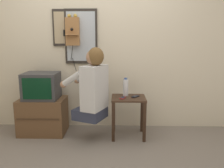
# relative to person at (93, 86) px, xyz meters

# --- Properties ---
(ground_plane) EXTENTS (14.00, 14.00, 0.00)m
(ground_plane) POSITION_rel_person_xyz_m (-0.01, -0.44, -0.74)
(ground_plane) COLOR slate
(wall_back) EXTENTS (6.80, 0.05, 2.55)m
(wall_back) POSITION_rel_person_xyz_m (-0.01, 0.55, 0.54)
(wall_back) COLOR beige
(wall_back) RESTS_ON ground_plane
(side_table) EXTENTS (0.46, 0.40, 0.56)m
(side_table) POSITION_rel_person_xyz_m (0.47, 0.13, -0.32)
(side_table) COLOR #382316
(side_table) RESTS_ON ground_plane
(person) EXTENTS (0.62, 0.55, 0.94)m
(person) POSITION_rel_person_xyz_m (0.00, 0.00, 0.00)
(person) COLOR #2D3347
(person) RESTS_ON ground_plane
(tv_stand) EXTENTS (0.64, 0.45, 0.51)m
(tv_stand) POSITION_rel_person_xyz_m (-0.75, 0.23, -0.48)
(tv_stand) COLOR brown
(tv_stand) RESTS_ON ground_plane
(television) EXTENTS (0.47, 0.40, 0.37)m
(television) POSITION_rel_person_xyz_m (-0.74, 0.23, -0.05)
(television) COLOR #38383A
(television) RESTS_ON tv_stand
(wall_phone_antique) EXTENTS (0.24, 0.19, 0.82)m
(wall_phone_antique) POSITION_rel_person_xyz_m (-0.33, 0.47, 0.71)
(wall_phone_antique) COLOR #9E6B3D
(framed_picture) EXTENTS (0.32, 0.03, 0.52)m
(framed_picture) POSITION_rel_person_xyz_m (-0.46, 0.51, 0.76)
(framed_picture) COLOR #2D2823
(wall_mirror) EXTENTS (0.47, 0.04, 0.78)m
(wall_mirror) POSITION_rel_person_xyz_m (-0.21, 0.51, 0.63)
(wall_mirror) COLOR #2D2823
(cell_phone_held) EXTENTS (0.09, 0.14, 0.01)m
(cell_phone_held) POSITION_rel_person_xyz_m (0.39, 0.08, -0.17)
(cell_phone_held) COLOR maroon
(cell_phone_held) RESTS_ON side_table
(cell_phone_spare) EXTENTS (0.13, 0.13, 0.01)m
(cell_phone_spare) POSITION_rel_person_xyz_m (0.56, 0.15, -0.17)
(cell_phone_spare) COLOR black
(cell_phone_spare) RESTS_ON side_table
(water_bottle) EXTENTS (0.08, 0.08, 0.25)m
(water_bottle) POSITION_rel_person_xyz_m (0.43, 0.22, -0.06)
(water_bottle) COLOR silver
(water_bottle) RESTS_ON side_table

